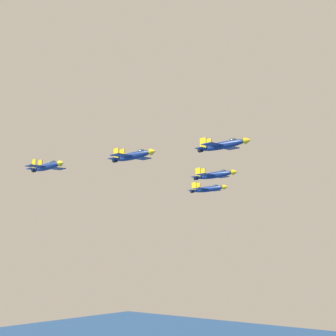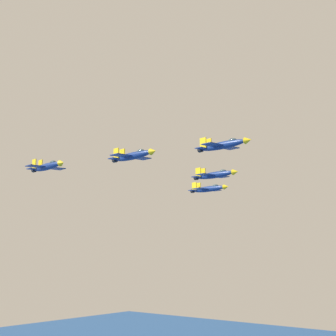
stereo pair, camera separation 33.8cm
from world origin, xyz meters
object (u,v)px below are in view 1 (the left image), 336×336
Objects in this scene: jet_lead at (223,145)px; jet_right_outer at (47,166)px; jet_left_wingman at (215,175)px; jet_left_outer at (208,189)px; jet_right_wingman at (133,156)px.

jet_lead is 50.58m from jet_right_outer.
jet_left_wingman reaches higher than jet_left_outer.
jet_right_outer reaches higher than jet_left_outer.
jet_left_outer is (-10.31, 51.53, -3.88)m from jet_right_wingman.
jet_left_wingman is at bearing 69.29° from jet_right_outer.
jet_right_wingman reaches higher than jet_left_wingman.
jet_left_outer is at bearing 90.70° from jet_right_outer.
jet_right_wingman is at bearing -89.39° from jet_left_wingman.
jet_lead is at bearing 41.07° from jet_right_outer.
jet_right_outer is (-21.75, -12.69, -2.41)m from jet_right_wingman.
jet_right_outer is at bearing -140.13° from jet_lead.
jet_lead reaches higher than jet_right_outer.
jet_lead is 0.99× the size of jet_right_wingman.
jet_right_wingman is 1.02× the size of jet_left_outer.
jet_lead is at bearing -39.75° from jet_left_wingman.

